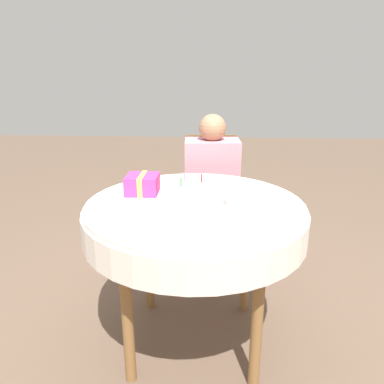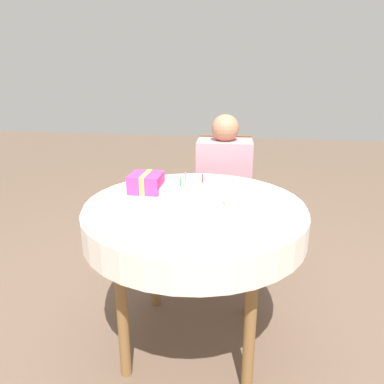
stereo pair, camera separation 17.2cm
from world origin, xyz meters
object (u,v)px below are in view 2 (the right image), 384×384
at_px(birthday_cake, 190,191).
at_px(drinking_glass, 234,195).
at_px(chair, 223,199).
at_px(gift_box, 146,183).
at_px(person, 224,181).

distance_m(birthday_cake, drinking_glass, 0.23).
distance_m(chair, gift_box, 0.87).
height_order(person, gift_box, person).
xyz_separation_m(person, gift_box, (-0.34, -0.64, 0.17)).
bearing_deg(gift_box, chair, 65.35).
distance_m(chair, birthday_cake, 0.89).
bearing_deg(chair, drinking_glass, -86.51).
relative_size(person, gift_box, 6.64).
bearing_deg(person, gift_box, -121.58).
distance_m(person, drinking_glass, 0.84).
xyz_separation_m(chair, person, (0.01, -0.10, 0.16)).
bearing_deg(birthday_cake, chair, 83.10).
bearing_deg(drinking_glass, chair, 96.86).
xyz_separation_m(chair, drinking_glass, (0.11, -0.91, 0.35)).
relative_size(person, birthday_cake, 4.51).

